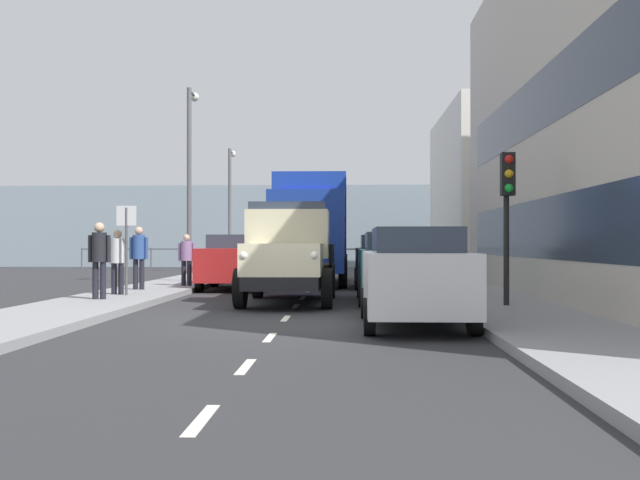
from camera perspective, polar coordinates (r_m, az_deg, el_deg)
ground_plane at (r=22.11m, az=-0.96°, el=-4.02°), size 80.00×80.00×0.00m
sidewalk_left at (r=22.32m, az=10.70°, el=-3.79°), size 2.39×40.73×0.15m
sidewalk_right at (r=22.80m, az=-12.37°, el=-3.72°), size 2.39×40.73×0.15m
road_centreline_markings at (r=22.17m, az=-0.95°, el=-4.00°), size 0.12×37.71×0.01m
building_far_block at (r=36.19m, az=14.71°, el=3.48°), size 6.68×11.22×7.61m
sea_horizon at (r=45.42m, az=0.65°, el=1.07°), size 80.00×0.80×5.00m
seawall_railing at (r=41.81m, az=0.52°, el=-0.99°), size 28.08×0.08×1.20m
truck_vintage_cream at (r=17.80m, az=-2.46°, el=-1.14°), size 2.17×5.64×2.43m
lorry_cargo_blue at (r=26.69m, az=-0.66°, el=1.08°), size 2.58×8.20×3.87m
car_white_kerbside_near at (r=13.06m, az=7.25°, el=-2.71°), size 1.82×4.28×1.72m
car_teal_kerbside_1 at (r=18.36m, az=5.78°, el=-2.00°), size 1.84×4.25×1.72m
car_black_kerbside_2 at (r=24.14m, az=4.92°, el=-1.58°), size 1.88×3.81×1.72m
car_red_oppositeside_0 at (r=23.58m, az=-6.53°, el=-1.61°), size 1.91×4.20×1.72m
car_maroon_oppositeside_1 at (r=29.25m, az=-4.84°, el=-1.34°), size 1.96×4.39×1.72m
pedestrian_couple_b at (r=18.08m, az=-16.59°, el=-1.02°), size 0.53×0.34×1.79m
pedestrian_by_lamp at (r=19.65m, az=-15.28°, el=-1.23°), size 0.53×0.34×1.65m
pedestrian_in_dark_coat at (r=21.58m, az=-13.74°, el=-0.93°), size 0.53×0.34×1.77m
pedestrian_with_bag at (r=23.19m, az=-10.21°, el=-1.19°), size 0.53×0.34×1.58m
traffic_light_near at (r=16.06m, az=14.19°, el=3.39°), size 0.28×0.41×3.20m
lamp_post_promenade at (r=26.46m, az=-9.94°, el=5.58°), size 0.32×1.14×6.73m
lamp_post_far at (r=36.79m, az=-6.90°, el=3.30°), size 0.32×1.14×5.95m
street_sign at (r=19.30m, az=-14.64°, el=0.43°), size 0.50×0.07×2.25m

